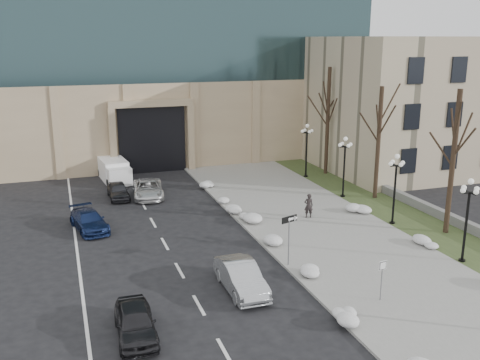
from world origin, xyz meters
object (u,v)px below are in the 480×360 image
at_px(car_c, 89,221).
at_px(one_way_sign, 292,225).
at_px(car_e, 118,191).
at_px(pedestrian, 309,206).
at_px(lamppost_a, 468,209).
at_px(lamppost_d, 307,143).
at_px(box_truck, 114,170).
at_px(car_a, 135,322).
at_px(lamppost_b, 395,180).
at_px(car_d, 148,189).
at_px(keep_sign, 382,272).
at_px(lamppost_c, 345,159).
at_px(car_b, 241,277).

xyz_separation_m(car_c, one_way_sign, (9.84, -9.36, 1.76)).
bearing_deg(car_c, one_way_sign, -55.51).
height_order(car_e, pedestrian, pedestrian).
height_order(lamppost_a, lamppost_d, same).
bearing_deg(box_truck, car_a, -100.01).
height_order(box_truck, lamppost_b, lamppost_b).
relative_size(car_d, box_truck, 0.81).
bearing_deg(lamppost_b, lamppost_a, -90.00).
relative_size(car_d, car_e, 1.30).
distance_m(car_a, lamppost_b, 19.87).
bearing_deg(pedestrian, one_way_sign, 70.28).
xyz_separation_m(pedestrian, keep_sign, (-2.05, -11.78, 0.56)).
bearing_deg(one_way_sign, lamppost_c, 30.29).
distance_m(pedestrian, lamppost_d, 11.40).
relative_size(car_a, car_b, 0.89).
xyz_separation_m(car_b, car_c, (-6.37, 11.20, -0.11)).
height_order(keep_sign, lamppost_b, lamppost_b).
distance_m(one_way_sign, lamppost_c, 13.80).
relative_size(box_truck, lamppost_d, 1.23).
relative_size(car_e, box_truck, 0.62).
relative_size(car_c, lamppost_c, 0.90).
bearing_deg(car_b, pedestrian, 47.40).
height_order(pedestrian, lamppost_d, lamppost_d).
height_order(car_b, car_d, car_b).
bearing_deg(car_c, lamppost_d, 9.86).
distance_m(car_a, car_c, 13.73).
height_order(keep_sign, lamppost_d, lamppost_d).
relative_size(car_c, lamppost_d, 0.90).
bearing_deg(car_a, lamppost_a, 7.47).
height_order(pedestrian, lamppost_a, lamppost_a).
bearing_deg(car_d, pedestrian, -36.03).
relative_size(one_way_sign, lamppost_d, 0.61).
bearing_deg(car_b, lamppost_b, 24.33).
distance_m(car_e, box_truck, 5.75).
distance_m(car_b, car_d, 17.38).
bearing_deg(lamppost_b, car_b, -155.25).
relative_size(pedestrian, lamppost_d, 0.35).
distance_m(car_d, lamppost_c, 15.15).
xyz_separation_m(car_e, keep_sign, (9.54, -20.88, 0.90)).
xyz_separation_m(car_a, lamppost_d, (17.91, 21.25, 2.41)).
bearing_deg(car_d, lamppost_a, -45.16).
xyz_separation_m(car_b, one_way_sign, (3.47, 1.85, 1.66)).
bearing_deg(car_e, lamppost_b, -36.97).
bearing_deg(one_way_sign, keep_sign, -84.53).
relative_size(car_d, keep_sign, 2.29).
relative_size(keep_sign, lamppost_b, 0.43).
xyz_separation_m(keep_sign, lamppost_c, (6.76, 15.44, 1.56)).
xyz_separation_m(pedestrian, one_way_sign, (-4.32, -6.75, 1.43)).
bearing_deg(car_d, keep_sign, -63.47).
height_order(car_a, one_way_sign, one_way_sign).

